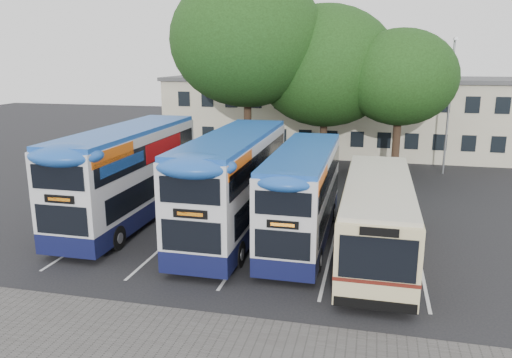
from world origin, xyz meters
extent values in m
plane|color=black|center=(0.00, 0.00, 0.00)|extent=(120.00, 120.00, 0.00)
cube|color=silver|center=(-10.75, 5.00, 0.01)|extent=(0.12, 11.00, 0.01)
cube|color=silver|center=(-7.25, 5.00, 0.01)|extent=(0.12, 11.00, 0.01)
cube|color=silver|center=(-3.75, 5.00, 0.01)|extent=(0.12, 11.00, 0.01)
cube|color=silver|center=(-0.25, 5.00, 0.01)|extent=(0.12, 11.00, 0.01)
cube|color=silver|center=(3.25, 5.00, 0.01)|extent=(0.12, 11.00, 0.01)
cube|color=beige|center=(0.00, 27.00, 3.00)|extent=(32.00, 8.00, 6.00)
cube|color=#4C4C4F|center=(0.00, 27.00, 6.05)|extent=(32.40, 8.40, 0.30)
cube|color=black|center=(0.00, 22.98, 1.70)|extent=(30.00, 0.06, 1.20)
cube|color=black|center=(0.00, 22.98, 4.50)|extent=(30.00, 0.06, 1.20)
cylinder|color=gray|center=(6.00, 20.00, 4.50)|extent=(0.14, 0.14, 9.00)
cube|color=gray|center=(6.00, 20.00, 9.00)|extent=(0.12, 0.80, 0.12)
cube|color=gray|center=(6.00, 19.60, 8.95)|extent=(0.25, 0.50, 0.12)
cylinder|color=black|center=(-7.07, 16.79, 3.27)|extent=(0.50, 0.50, 6.53)
ellipsoid|color=black|center=(-7.07, 16.79, 8.88)|extent=(10.07, 10.07, 8.56)
cylinder|color=black|center=(-2.17, 18.75, 2.66)|extent=(0.50, 0.50, 5.32)
ellipsoid|color=black|center=(-2.17, 18.75, 7.24)|extent=(9.45, 9.45, 8.03)
cylinder|color=black|center=(2.64, 17.33, 2.43)|extent=(0.50, 0.50, 4.86)
ellipsoid|color=black|center=(2.64, 17.33, 6.61)|extent=(7.04, 7.04, 5.99)
cube|color=#10133C|center=(-10.17, 5.75, 0.73)|extent=(2.61, 10.95, 0.83)
cube|color=silver|center=(-10.17, 5.75, 2.76)|extent=(2.61, 10.95, 3.23)
cube|color=#1B4EA7|center=(-10.17, 5.75, 4.43)|extent=(2.56, 10.73, 0.31)
cube|color=black|center=(-10.17, 6.06, 1.88)|extent=(2.65, 9.70, 1.04)
cube|color=black|center=(-10.17, 5.75, 3.49)|extent=(2.65, 10.33, 0.94)
cube|color=orange|center=(-8.85, 2.15, 4.07)|extent=(0.02, 3.34, 0.57)
cube|color=black|center=(-10.17, 0.24, 2.66)|extent=(1.25, 0.06, 0.31)
cylinder|color=black|center=(-11.34, 8.93, 0.52)|extent=(0.31, 1.04, 1.04)
cylinder|color=black|center=(-8.99, 8.93, 0.52)|extent=(0.31, 1.04, 1.04)
cylinder|color=black|center=(-11.34, 2.15, 0.52)|extent=(0.31, 1.04, 1.04)
cylinder|color=black|center=(-8.99, 2.15, 0.52)|extent=(0.31, 1.04, 1.04)
cube|color=#AB0B0F|center=(-8.84, 7.05, 3.49)|extent=(0.02, 4.17, 0.89)
cube|color=#10133C|center=(-4.76, 5.21, 0.72)|extent=(2.58, 10.85, 0.83)
cube|color=silver|center=(-4.76, 5.21, 2.74)|extent=(2.58, 10.85, 3.20)
cube|color=#1B4EA7|center=(-4.76, 5.21, 4.39)|extent=(2.53, 10.64, 0.31)
cube|color=black|center=(-4.76, 5.52, 1.86)|extent=(2.62, 9.61, 1.03)
cube|color=black|center=(-4.76, 5.21, 3.46)|extent=(2.62, 10.23, 0.93)
cube|color=orange|center=(-3.46, 1.64, 4.03)|extent=(0.02, 3.31, 0.57)
cube|color=black|center=(-4.76, -0.25, 2.64)|extent=(1.24, 0.06, 0.31)
cylinder|color=black|center=(-5.93, 8.36, 0.52)|extent=(0.31, 1.03, 1.03)
cylinder|color=black|center=(-3.59, 8.36, 0.52)|extent=(0.31, 1.03, 1.03)
cylinder|color=black|center=(-5.93, 1.64, 0.52)|extent=(0.31, 1.03, 1.03)
cylinder|color=black|center=(-3.59, 1.64, 0.52)|extent=(0.31, 1.03, 1.03)
cube|color=#10133C|center=(-1.63, 5.07, 0.64)|extent=(2.30, 9.66, 0.74)
cube|color=silver|center=(-1.63, 5.07, 2.44)|extent=(2.30, 9.66, 2.85)
cube|color=#1B4EA7|center=(-1.63, 5.07, 3.91)|extent=(2.25, 9.47, 0.28)
cube|color=black|center=(-1.63, 5.35, 1.66)|extent=(2.34, 8.56, 0.92)
cube|color=black|center=(-1.63, 5.07, 3.08)|extent=(2.34, 9.11, 0.83)
cube|color=orange|center=(-0.47, 1.90, 3.59)|extent=(0.02, 2.95, 0.51)
cube|color=black|center=(-1.63, 0.21, 2.35)|extent=(1.10, 0.06, 0.28)
cylinder|color=black|center=(-2.67, 7.88, 0.46)|extent=(0.28, 0.92, 0.92)
cylinder|color=black|center=(-0.59, 7.88, 0.46)|extent=(0.28, 0.92, 0.92)
cylinder|color=black|center=(-2.67, 1.90, 0.46)|extent=(0.28, 0.92, 0.92)
cylinder|color=black|center=(-0.59, 1.90, 0.46)|extent=(0.28, 0.92, 0.92)
cube|color=beige|center=(1.52, 4.05, 1.64)|extent=(2.61, 10.44, 2.66)
cube|color=beige|center=(1.52, 4.05, 3.03)|extent=(2.51, 10.03, 0.21)
cube|color=black|center=(1.52, 4.57, 2.09)|extent=(2.65, 8.35, 0.94)
cube|color=#5B1912|center=(1.52, 4.05, 1.20)|extent=(2.64, 10.46, 0.13)
cube|color=black|center=(1.52, -1.19, 1.98)|extent=(2.30, 0.06, 1.36)
cylinder|color=black|center=(0.34, 0.50, 0.52)|extent=(0.31, 1.04, 1.04)
cylinder|color=black|center=(2.70, 0.50, 0.52)|extent=(0.31, 1.04, 1.04)
cylinder|color=black|center=(0.34, 7.18, 0.52)|extent=(0.31, 1.04, 1.04)
cylinder|color=black|center=(2.70, 7.18, 0.52)|extent=(0.31, 1.04, 1.04)
camera|label=1|loc=(1.19, -15.56, 7.88)|focal=35.00mm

